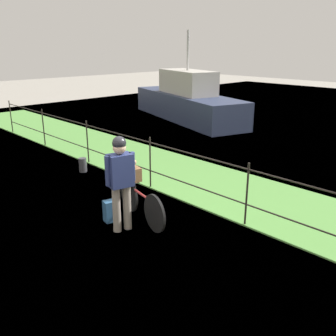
# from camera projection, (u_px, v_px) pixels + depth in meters

# --- Properties ---
(ground_plane) EXTENTS (60.00, 60.00, 0.00)m
(ground_plane) POSITION_uv_depth(u_px,v_px,m) (109.00, 239.00, 6.26)
(ground_plane) COLOR gray
(grass_strip) EXTENTS (27.00, 2.40, 0.03)m
(grass_strip) POSITION_uv_depth(u_px,v_px,m) (227.00, 189.00, 8.36)
(grass_strip) COLOR #569342
(grass_strip) RESTS_ON ground
(iron_fence) EXTENTS (18.04, 0.04, 1.18)m
(iron_fence) POSITION_uv_depth(u_px,v_px,m) (193.00, 172.00, 7.39)
(iron_fence) COLOR #28231E
(iron_fence) RESTS_ON ground
(bicycle_main) EXTENTS (1.64, 0.39, 0.68)m
(bicycle_main) POSITION_uv_depth(u_px,v_px,m) (141.00, 202.00, 6.82)
(bicycle_main) COLOR black
(bicycle_main) RESTS_ON ground
(wooden_crate) EXTENTS (0.42, 0.34, 0.26)m
(wooden_crate) POSITION_uv_depth(u_px,v_px,m) (131.00, 174.00, 6.97)
(wooden_crate) COLOR brown
(wooden_crate) RESTS_ON bicycle_main
(terrier_dog) EXTENTS (0.32, 0.19, 0.18)m
(terrier_dog) POSITION_uv_depth(u_px,v_px,m) (131.00, 163.00, 6.89)
(terrier_dog) COLOR tan
(terrier_dog) RESTS_ON wooden_crate
(cyclist_person) EXTENTS (0.34, 0.53, 1.68)m
(cyclist_person) POSITION_uv_depth(u_px,v_px,m) (121.00, 176.00, 6.26)
(cyclist_person) COLOR gray
(cyclist_person) RESTS_ON ground
(backpack_on_paving) EXTENTS (0.23, 0.31, 0.40)m
(backpack_on_paving) POSITION_uv_depth(u_px,v_px,m) (112.00, 211.00, 6.85)
(backpack_on_paving) COLOR #28517A
(backpack_on_paving) RESTS_ON ground
(mooring_bollard) EXTENTS (0.20, 0.20, 0.36)m
(mooring_bollard) POSITION_uv_depth(u_px,v_px,m) (83.00, 165.00, 9.51)
(mooring_bollard) COLOR #38383D
(mooring_bollard) RESTS_ON ground
(moored_boat_near) EXTENTS (7.00, 3.71, 3.66)m
(moored_boat_near) POSITION_uv_depth(u_px,v_px,m) (187.00, 101.00, 16.10)
(moored_boat_near) COLOR #2D3856
(moored_boat_near) RESTS_ON ground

